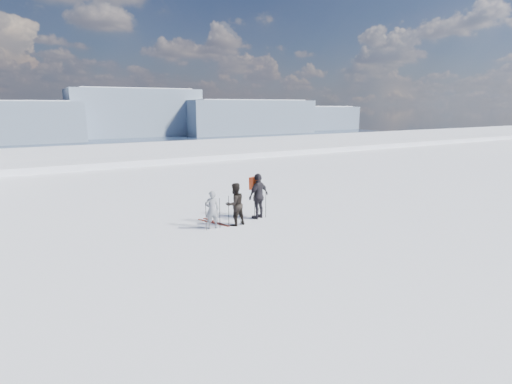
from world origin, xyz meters
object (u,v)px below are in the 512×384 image
(skier_grey, at_px, (212,210))
(skier_pack, at_px, (259,196))
(skier_dark, at_px, (235,204))
(skis_loose, at_px, (215,222))

(skier_grey, xyz_separation_m, skier_pack, (2.36, 0.37, 0.22))
(skier_grey, distance_m, skier_dark, 1.01)
(skier_dark, height_order, skier_pack, skier_pack)
(skier_dark, relative_size, skier_pack, 0.89)
(skier_grey, relative_size, skis_loose, 0.93)
(skier_grey, height_order, skier_dark, skier_dark)
(skier_pack, distance_m, skis_loose, 2.22)
(skier_dark, distance_m, skier_pack, 1.43)
(skier_grey, xyz_separation_m, skis_loose, (0.39, 0.68, -0.76))
(skier_grey, xyz_separation_m, skier_dark, (1.00, -0.05, 0.11))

